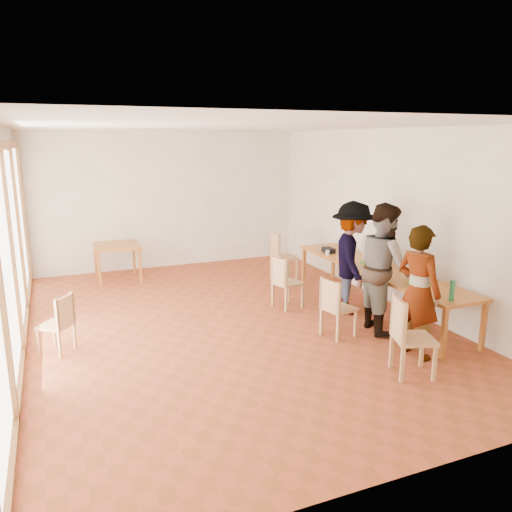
{
  "coord_description": "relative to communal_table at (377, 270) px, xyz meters",
  "views": [
    {
      "loc": [
        -2.42,
        -6.95,
        2.82
      ],
      "look_at": [
        0.38,
        -0.19,
        1.1
      ],
      "focal_mm": 35.0,
      "sensor_mm": 36.0,
      "label": 1
    }
  ],
  "objects": [
    {
      "name": "ground",
      "position": [
        -2.5,
        0.34,
        -0.7
      ],
      "size": [
        8.0,
        8.0,
        0.0
      ],
      "primitive_type": "plane",
      "color": "#A54527",
      "rests_on": "ground"
    },
    {
      "name": "wall_back",
      "position": [
        -2.5,
        4.34,
        0.8
      ],
      "size": [
        6.0,
        0.1,
        3.0
      ],
      "primitive_type": "cube",
      "color": "white",
      "rests_on": "ground"
    },
    {
      "name": "wall_front",
      "position": [
        -2.5,
        -3.66,
        0.8
      ],
      "size": [
        6.0,
        0.1,
        3.0
      ],
      "primitive_type": "cube",
      "color": "white",
      "rests_on": "ground"
    },
    {
      "name": "wall_right",
      "position": [
        0.5,
        0.34,
        0.8
      ],
      "size": [
        0.1,
        8.0,
        3.0
      ],
      "primitive_type": "cube",
      "color": "white",
      "rests_on": "ground"
    },
    {
      "name": "window_wall",
      "position": [
        -5.46,
        0.34,
        0.8
      ],
      "size": [
        0.1,
        8.0,
        3.0
      ],
      "primitive_type": "cube",
      "color": "white",
      "rests_on": "ground"
    },
    {
      "name": "ceiling",
      "position": [
        -2.5,
        0.34,
        2.32
      ],
      "size": [
        6.0,
        8.0,
        0.04
      ],
      "primitive_type": "cube",
      "color": "white",
      "rests_on": "wall_back"
    },
    {
      "name": "communal_table",
      "position": [
        0.0,
        0.0,
        0.0
      ],
      "size": [
        0.8,
        4.0,
        0.75
      ],
      "color": "#AC6426",
      "rests_on": "ground"
    },
    {
      "name": "side_table",
      "position": [
        -3.76,
        3.54,
        -0.03
      ],
      "size": [
        0.9,
        0.9,
        0.75
      ],
      "rotation": [
        0.0,
        0.0,
        -0.06
      ],
      "color": "#AC6426",
      "rests_on": "ground"
    },
    {
      "name": "chair_near",
      "position": [
        -1.1,
        -2.1,
        -0.1
      ],
      "size": [
        0.58,
        0.58,
        0.52
      ],
      "rotation": [
        0.0,
        0.0,
        -0.33
      ],
      "color": "tan",
      "rests_on": "ground"
    },
    {
      "name": "chair_mid",
      "position": [
        -1.26,
        -0.73,
        -0.17
      ],
      "size": [
        0.48,
        0.48,
        0.47
      ],
      "rotation": [
        0.0,
        0.0,
        0.21
      ],
      "color": "tan",
      "rests_on": "ground"
    },
    {
      "name": "chair_far",
      "position": [
        -1.39,
        0.69,
        -0.15
      ],
      "size": [
        0.51,
        0.51,
        0.48
      ],
      "rotation": [
        0.0,
        0.0,
        0.24
      ],
      "color": "tan",
      "rests_on": "ground"
    },
    {
      "name": "chair_empty",
      "position": [
        -0.71,
        2.31,
        -0.1
      ],
      "size": [
        0.47,
        0.47,
        0.53
      ],
      "rotation": [
        0.0,
        0.0,
        -0.03
      ],
      "color": "tan",
      "rests_on": "ground"
    },
    {
      "name": "chair_spare",
      "position": [
        -4.93,
        0.18,
        -0.21
      ],
      "size": [
        0.53,
        0.53,
        0.43
      ],
      "rotation": [
        0.0,
        0.0,
        2.47
      ],
      "color": "tan",
      "rests_on": "ground"
    },
    {
      "name": "person_near",
      "position": [
        -0.6,
        -1.7,
        0.18
      ],
      "size": [
        0.56,
        0.73,
        1.77
      ],
      "primitive_type": "imported",
      "rotation": [
        0.0,
        0.0,
        1.81
      ],
      "color": "gray",
      "rests_on": "ground"
    },
    {
      "name": "person_mid",
      "position": [
        -0.43,
        -0.72,
        0.26
      ],
      "size": [
        0.89,
        1.06,
        1.93
      ],
      "primitive_type": "imported",
      "rotation": [
        0.0,
        0.0,
        1.38
      ],
      "color": "gray",
      "rests_on": "ground"
    },
    {
      "name": "person_far",
      "position": [
        -0.45,
        0.09,
        0.22
      ],
      "size": [
        1.12,
        1.38,
        1.86
      ],
      "primitive_type": "imported",
      "rotation": [
        0.0,
        0.0,
        1.15
      ],
      "color": "gray",
      "rests_on": "ground"
    },
    {
      "name": "laptop_near",
      "position": [
        -0.03,
        -1.1,
        0.11
      ],
      "size": [
        0.26,
        0.29,
        0.22
      ],
      "rotation": [
        0.0,
        0.0,
        0.13
      ],
      "color": "green",
      "rests_on": "communal_table"
    },
    {
      "name": "laptop_mid",
      "position": [
        -0.03,
        0.02,
        0.11
      ],
      "size": [
        0.26,
        0.29,
        0.22
      ],
      "rotation": [
        0.0,
        0.0,
        -0.13
      ],
      "color": "green",
      "rests_on": "communal_table"
    },
    {
      "name": "laptop_far",
      "position": [
        0.1,
        0.3,
        0.11
      ],
      "size": [
        0.29,
        0.31,
        0.23
      ],
      "rotation": [
        0.0,
        0.0,
        0.21
      ],
      "color": "green",
      "rests_on": "communal_table"
    },
    {
      "name": "yellow_mug",
      "position": [
        0.04,
        -1.18,
        0.09
      ],
      "size": [
        0.12,
        0.12,
        0.09
      ],
      "primitive_type": "imported",
      "rotation": [
        0.0,
        0.0,
        -0.04
      ],
      "color": "gold",
      "rests_on": "communal_table"
    },
    {
      "name": "green_bottle",
      "position": [
        -0.16,
        -1.83,
        0.19
      ],
      "size": [
        0.07,
        0.07,
        0.28
      ],
      "primitive_type": "cylinder",
      "color": "#1F6F41",
      "rests_on": "communal_table"
    },
    {
      "name": "clear_glass",
      "position": [
        -0.31,
        1.09,
        0.09
      ],
      "size": [
        0.07,
        0.07,
        0.09
      ],
      "primitive_type": "cylinder",
      "color": "silver",
      "rests_on": "communal_table"
    },
    {
      "name": "condiment_cup",
      "position": [
        -0.21,
        -0.6,
        0.08
      ],
      "size": [
        0.08,
        0.08,
        0.06
      ],
      "primitive_type": "cylinder",
      "color": "white",
      "rests_on": "communal_table"
    },
    {
      "name": "pink_phone",
      "position": [
        0.26,
        0.52,
        0.05
      ],
      "size": [
        0.05,
        0.1,
        0.01
      ],
      "primitive_type": "cube",
      "color": "#EC3754",
      "rests_on": "communal_table"
    },
    {
      "name": "black_pouch",
      "position": [
        -0.19,
        1.27,
        0.09
      ],
      "size": [
        0.16,
        0.26,
        0.09
      ],
      "primitive_type": "cube",
      "color": "black",
      "rests_on": "communal_table"
    }
  ]
}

